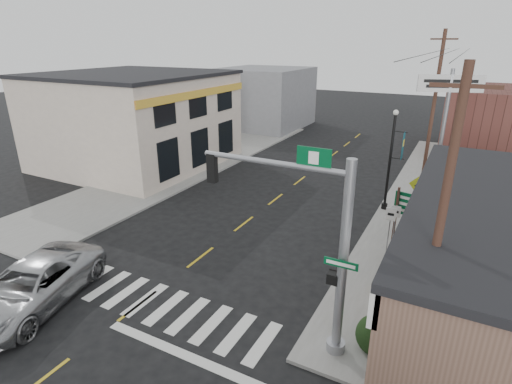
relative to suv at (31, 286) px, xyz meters
The scene contains 20 objects.
ground 3.93m from the suv, 26.73° to the left, with size 140.00×140.00×0.00m, color black.
sidewalk_right 19.29m from the suv, 49.83° to the left, with size 6.00×38.00×0.13m, color gray.
sidewalk_left 15.76m from the suv, 110.69° to the left, with size 6.00×38.00×0.13m, color gray.
center_line 10.35m from the suv, 70.55° to the left, with size 0.12×56.00×0.01m, color gold.
crosswalk 4.12m from the suv, 31.80° to the left, with size 11.00×2.20×0.01m, color silver.
left_building 18.59m from the suv, 121.30° to the left, with size 12.00×12.00×6.80m, color beige.
bldg_distant_right 35.34m from the suv, 64.06° to the left, with size 8.00×10.00×5.60m, color brown.
bldg_distant_left 34.65m from the suv, 102.64° to the left, with size 9.00×10.00×6.40m, color slate.
suv is the anchor object (origin of this frame).
traffic_signal_pole 10.73m from the suv, 15.88° to the left, with size 5.05×0.39×6.40m.
guide_sign 15.76m from the suv, 42.24° to the left, with size 1.69×0.14×2.95m.
fire_hydrant 13.09m from the suv, 30.76° to the left, with size 0.21×0.21×0.67m.
ped_crossing_sign 17.39m from the suv, 47.83° to the left, with size 1.17×0.08×3.02m.
lamp_post 18.16m from the suv, 56.97° to the left, with size 0.74×0.58×5.67m.
dance_center_sign 22.64m from the suv, 57.15° to the left, with size 3.59×0.22×7.63m.
bare_tree 14.56m from the suv, 24.64° to the left, with size 2.25×2.25×4.51m.
shrub_front 12.22m from the suv, 16.60° to the left, with size 1.27×1.27×0.95m, color #1E3217.
shrub_back 16.91m from the suv, 35.18° to the left, with size 0.96×0.96×0.72m, color black.
utility_pole_near 13.85m from the suv, 13.97° to the left, with size 1.51×0.23×8.69m.
utility_pole_far 26.23m from the suv, 64.99° to the left, with size 1.71×0.26×9.82m.
Camera 1 is at (9.64, -8.87, 9.21)m, focal length 28.00 mm.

